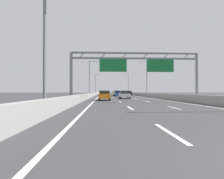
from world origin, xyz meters
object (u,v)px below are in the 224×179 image
object	(u,v)px
white_car	(124,95)
streetlamp_left_far	(96,83)
streetlamp_right_far	(128,83)
sign_gantry	(135,64)
orange_car	(104,95)
streetlamp_left_mid	(90,76)
streetlamp_left_near	(48,28)
red_car	(114,92)
streetlamp_right_mid	(146,76)
blue_car	(118,93)
black_car	(128,93)
yellow_car	(116,93)
silver_car	(104,93)

from	to	relation	value
white_car	streetlamp_left_far	bearing A→B (deg)	97.91
streetlamp_right_far	white_car	world-z (taller)	streetlamp_right_far
sign_gantry	white_car	world-z (taller)	sign_gantry
sign_gantry	orange_car	xyz separation A→B (m)	(-3.86, 4.93, -4.06)
streetlamp_left_mid	streetlamp_left_far	xyz separation A→B (m)	(0.00, 37.61, 0.00)
streetlamp_left_far	white_car	size ratio (longest dim) A/B	2.30
streetlamp_left_near	red_car	world-z (taller)	streetlamp_left_near
streetlamp_right_mid	streetlamp_left_far	bearing A→B (deg)	111.66
streetlamp_left_mid	blue_car	distance (m)	8.92
streetlamp_right_mid	orange_car	size ratio (longest dim) A/B	2.30
sign_gantry	streetlamp_right_mid	size ratio (longest dim) A/B	1.71
streetlamp_left_mid	streetlamp_right_mid	distance (m)	14.93
streetlamp_left_far	red_car	world-z (taller)	streetlamp_left_far
black_car	red_car	size ratio (longest dim) A/B	0.94
red_car	streetlamp_left_far	bearing A→B (deg)	-103.34
streetlamp_left_mid	streetlamp_right_far	bearing A→B (deg)	68.34
sign_gantry	streetlamp_right_mid	xyz separation A→B (m)	(7.41, 26.42, 0.58)
orange_car	blue_car	world-z (taller)	blue_car
streetlamp_left_mid	orange_car	bearing A→B (deg)	-80.33
sign_gantry	yellow_car	distance (m)	36.41
yellow_car	orange_car	distance (m)	31.49
sign_gantry	streetlamp_left_far	xyz separation A→B (m)	(-7.52, 64.02, 0.58)
streetlamp_left_mid	sign_gantry	bearing A→B (deg)	-74.10
streetlamp_right_far	blue_car	size ratio (longest dim) A/B	2.19
streetlamp_left_mid	streetlamp_right_far	size ratio (longest dim) A/B	1.00
red_car	silver_car	size ratio (longest dim) A/B	1.06
blue_car	white_car	distance (m)	17.28
streetlamp_right_mid	sign_gantry	bearing A→B (deg)	-105.67
orange_car	blue_car	size ratio (longest dim) A/B	0.95
streetlamp_left_far	silver_car	bearing A→B (deg)	-81.69
silver_car	yellow_car	bearing A→B (deg)	-32.21
streetlamp_left_near	streetlamp_right_far	world-z (taller)	same
streetlamp_right_far	streetlamp_left_far	bearing A→B (deg)	180.00
sign_gantry	black_car	xyz separation A→B (m)	(3.74, 34.83, -4.03)
sign_gantry	blue_car	xyz separation A→B (m)	(-0.12, 28.30, -4.02)
black_car	blue_car	size ratio (longest dim) A/B	1.00
streetlamp_left_mid	white_car	distance (m)	17.69
yellow_car	orange_car	xyz separation A→B (m)	(-3.82, -31.26, 0.03)
blue_car	white_car	world-z (taller)	blue_car
yellow_car	silver_car	distance (m)	4.45
streetlamp_left_near	streetlamp_left_far	distance (m)	75.21
streetlamp_left_far	black_car	bearing A→B (deg)	-68.90
streetlamp_right_far	blue_car	distance (m)	36.80
streetlamp_left_near	white_car	xyz separation A→B (m)	(7.37, 22.20, -4.64)
streetlamp_right_mid	orange_car	bearing A→B (deg)	-117.67
sign_gantry	silver_car	bearing A→B (deg)	95.63
streetlamp_left_far	streetlamp_right_mid	bearing A→B (deg)	-68.34
orange_car	streetlamp_left_near	bearing A→B (deg)	-102.80
black_car	blue_car	xyz separation A→B (m)	(-3.86, -6.53, 0.00)
yellow_car	streetlamp_left_mid	bearing A→B (deg)	-127.47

